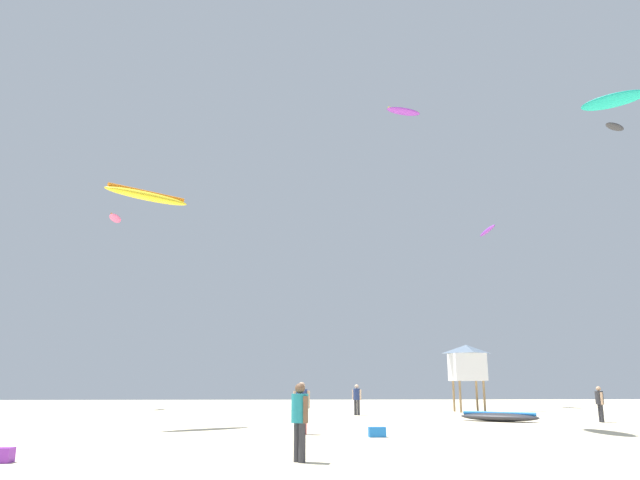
# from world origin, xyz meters

# --- Properties ---
(person_foreground) EXTENTS (0.39, 0.49, 1.71)m
(person_foreground) POSITION_xyz_m (-1.19, 3.99, 1.00)
(person_foreground) COLOR #2D2D33
(person_foreground) RESTS_ON ground
(person_midground) EXTENTS (0.57, 0.40, 1.76)m
(person_midground) POSITION_xyz_m (-1.00, 11.65, 1.03)
(person_midground) COLOR #B21E23
(person_midground) RESTS_ON ground
(person_left) EXTENTS (0.49, 0.38, 1.68)m
(person_left) POSITION_xyz_m (2.38, 24.75, 0.98)
(person_left) COLOR #2D2D33
(person_left) RESTS_ON ground
(person_right) EXTENTS (0.36, 0.53, 1.60)m
(person_right) POSITION_xyz_m (12.79, 17.74, 0.93)
(person_right) COLOR #2D2D33
(person_right) RESTS_ON ground
(kite_grounded_mid) EXTENTS (3.58, 3.03, 0.44)m
(kite_grounded_mid) POSITION_xyz_m (8.33, 18.56, 0.21)
(kite_grounded_mid) COLOR #2D2D33
(kite_grounded_mid) RESTS_ON ground
(lifeguard_tower) EXTENTS (2.30, 2.30, 4.15)m
(lifeguard_tower) POSITION_xyz_m (9.86, 28.43, 3.05)
(lifeguard_tower) COLOR #8C704C
(lifeguard_tower) RESTS_ON ground
(gear_bag) EXTENTS (0.56, 0.36, 0.32)m
(gear_bag) POSITION_xyz_m (1.46, 10.44, 0.16)
(gear_bag) COLOR blue
(gear_bag) RESTS_ON ground
(kite_aloft_0) EXTENTS (3.75, 3.30, 0.87)m
(kite_aloft_0) POSITION_xyz_m (18.98, 24.08, 19.28)
(kite_aloft_0) COLOR #19B29E
(kite_aloft_1) EXTENTS (2.07, 1.50, 0.44)m
(kite_aloft_1) POSITION_xyz_m (21.52, 28.53, 19.53)
(kite_aloft_1) COLOR #2D2D33
(kite_aloft_3) EXTENTS (2.99, 1.66, 0.46)m
(kite_aloft_3) POSITION_xyz_m (7.27, 33.00, 22.51)
(kite_aloft_3) COLOR purple
(kite_aloft_4) EXTENTS (3.74, 3.26, 0.65)m
(kite_aloft_4) POSITION_xyz_m (-7.81, 15.64, 9.78)
(kite_aloft_4) COLOR yellow
(kite_aloft_5) EXTENTS (0.72, 2.29, 0.52)m
(kite_aloft_5) POSITION_xyz_m (-14.90, 35.04, 14.07)
(kite_aloft_5) COLOR #E5598C
(kite_aloft_6) EXTENTS (0.92, 3.20, 0.79)m
(kite_aloft_6) POSITION_xyz_m (14.80, 37.30, 14.05)
(kite_aloft_6) COLOR purple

